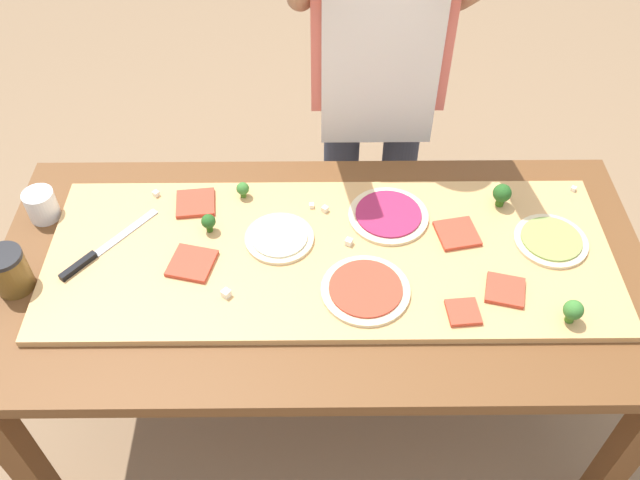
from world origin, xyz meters
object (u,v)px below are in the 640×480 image
at_px(broccoli_floret_back_left, 502,194).
at_px(flour_cup, 42,206).
at_px(chefs_knife, 97,253).
at_px(cheese_crumble_c, 573,189).
at_px(pizza_whole_beet_magenta, 388,215).
at_px(broccoli_floret_back_mid, 573,311).
at_px(pizza_whole_pesto_green, 551,240).
at_px(cheese_crumble_b, 325,209).
at_px(broccoli_floret_center_left, 243,189).
at_px(cheese_crumble_a, 226,293).
at_px(cheese_crumble_d, 156,194).
at_px(pizza_whole_cheese_artichoke, 279,238).
at_px(prep_table, 322,287).
at_px(cheese_crumble_e, 349,242).
at_px(pizza_slice_far_right, 195,203).
at_px(broccoli_floret_front_right, 209,222).
at_px(sauce_jar, 9,271).
at_px(pizza_slice_center, 505,290).
at_px(pizza_slice_far_left, 457,233).
at_px(cook_center, 378,66).
at_px(pizza_slice_near_left, 463,312).
at_px(pizza_slice_near_right, 192,263).
at_px(pizza_whole_tomato_red, 366,290).
at_px(cheese_crumble_f, 312,206).

distance_m(broccoli_floret_back_left, flour_cup, 1.28).
bearing_deg(chefs_knife, cheese_crumble_c, 10.13).
distance_m(pizza_whole_beet_magenta, broccoli_floret_back_mid, 0.54).
distance_m(pizza_whole_pesto_green, cheese_crumble_b, 0.62).
distance_m(broccoli_floret_center_left, cheese_crumble_a, 0.36).
height_order(cheese_crumble_b, cheese_crumble_d, same).
relative_size(broccoli_floret_center_left, cheese_crumble_b, 3.11).
bearing_deg(pizza_whole_cheese_artichoke, prep_table, -32.49).
xyz_separation_m(cheese_crumble_c, cheese_crumble_d, (-1.20, -0.01, 0.00)).
height_order(prep_table, cheese_crumble_e, cheese_crumble_e).
xyz_separation_m(pizza_slice_far_right, broccoli_floret_front_right, (0.05, -0.10, 0.03)).
bearing_deg(flour_cup, pizza_whole_pesto_green, -5.33).
bearing_deg(broccoli_floret_back_left, cheese_crumble_c, 14.23).
relative_size(broccoli_floret_back_left, cheese_crumble_e, 4.07).
relative_size(pizza_whole_beet_magenta, sauce_jar, 1.85).
xyz_separation_m(pizza_slice_center, flour_cup, (-1.24, 0.30, 0.01)).
bearing_deg(broccoli_floret_front_right, pizza_slice_far_left, -1.92).
distance_m(pizza_whole_cheese_artichoke, pizza_slice_center, 0.60).
height_order(cheese_crumble_a, cheese_crumble_d, cheese_crumble_a).
bearing_deg(cheese_crumble_d, broccoli_floret_center_left, -1.18).
relative_size(pizza_slice_far_left, cheese_crumble_c, 8.34).
relative_size(pizza_whole_beet_magenta, broccoli_floret_center_left, 4.59).
distance_m(chefs_knife, broccoli_floret_front_right, 0.30).
height_order(pizza_whole_cheese_artichoke, cheese_crumble_e, cheese_crumble_e).
bearing_deg(cook_center, pizza_slice_center, -67.98).
height_order(cheese_crumble_d, sauce_jar, sauce_jar).
height_order(broccoli_floret_back_left, broccoli_floret_front_right, broccoli_floret_back_left).
relative_size(pizza_slice_near_left, broccoli_floret_center_left, 1.60).
bearing_deg(pizza_slice_near_left, pizza_slice_far_right, 150.94).
bearing_deg(cheese_crumble_a, pizza_whole_cheese_artichoke, 56.52).
xyz_separation_m(pizza_whole_cheese_artichoke, pizza_slice_near_right, (-0.22, -0.09, -0.00)).
distance_m(chefs_knife, cook_center, 0.98).
height_order(chefs_knife, flour_cup, flour_cup).
xyz_separation_m(pizza_whole_tomato_red, broccoli_floret_center_left, (-0.33, 0.35, 0.02)).
xyz_separation_m(cheese_crumble_c, flour_cup, (-1.51, -0.07, 0.01)).
bearing_deg(cheese_crumble_b, cheese_crumble_c, 6.23).
height_order(pizza_whole_beet_magenta, broccoli_floret_back_left, broccoli_floret_back_left).
height_order(pizza_whole_tomato_red, flour_cup, flour_cup).
relative_size(pizza_whole_beet_magenta, cheese_crumble_a, 11.35).
distance_m(cheese_crumble_c, cheese_crumble_d, 1.20).
bearing_deg(cheese_crumble_f, pizza_slice_far_right, 177.64).
xyz_separation_m(chefs_knife, broccoli_floret_center_left, (0.37, 0.22, 0.02)).
bearing_deg(cheese_crumble_e, pizza_slice_near_right, -170.43).
xyz_separation_m(broccoli_floret_back_left, cheese_crumble_b, (-0.49, -0.02, -0.03)).
xyz_separation_m(pizza_whole_tomato_red, flour_cup, (-0.89, 0.29, 0.01)).
height_order(pizza_slice_far_right, cheese_crumble_c, same).
bearing_deg(cheese_crumble_a, sauce_jar, 174.51).
bearing_deg(broccoli_floret_center_left, chefs_knife, -149.38).
xyz_separation_m(pizza_whole_cheese_artichoke, cheese_crumble_b, (0.12, 0.11, 0.00)).
bearing_deg(cheese_crumble_f, prep_table, -82.13).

